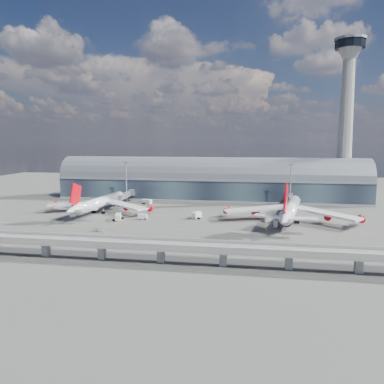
% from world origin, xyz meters
% --- Properties ---
extents(ground, '(500.00, 500.00, 0.00)m').
position_xyz_m(ground, '(0.00, 0.00, 0.00)').
color(ground, '#474744').
rests_on(ground, ground).
extents(taxi_lines, '(200.00, 80.12, 0.01)m').
position_xyz_m(taxi_lines, '(0.00, 22.11, 0.01)').
color(taxi_lines, gold).
rests_on(taxi_lines, ground).
extents(terminal, '(200.00, 30.00, 28.00)m').
position_xyz_m(terminal, '(0.00, 77.99, 11.34)').
color(terminal, '#202836').
rests_on(terminal, ground).
extents(control_tower, '(19.00, 19.00, 103.00)m').
position_xyz_m(control_tower, '(85.00, 83.00, 51.64)').
color(control_tower, gray).
rests_on(control_tower, ground).
extents(guideway, '(220.00, 8.50, 7.20)m').
position_xyz_m(guideway, '(-0.00, -55.00, 5.29)').
color(guideway, gray).
rests_on(guideway, ground).
extents(floodlight_mast_left, '(3.00, 0.70, 25.70)m').
position_xyz_m(floodlight_mast_left, '(-50.00, 55.00, 13.63)').
color(floodlight_mast_left, gray).
rests_on(floodlight_mast_left, ground).
extents(floodlight_mast_right, '(3.00, 0.70, 25.70)m').
position_xyz_m(floodlight_mast_right, '(50.00, 55.00, 13.63)').
color(floodlight_mast_right, gray).
rests_on(floodlight_mast_right, ground).
extents(airliner_left, '(60.43, 63.50, 19.34)m').
position_xyz_m(airliner_left, '(-53.40, 20.72, 5.53)').
color(airliner_left, white).
rests_on(airliner_left, ground).
extents(airliner_right, '(66.14, 69.20, 22.02)m').
position_xyz_m(airliner_right, '(46.53, 14.05, 5.71)').
color(airliner_right, white).
rests_on(airliner_right, ground).
extents(jet_bridge_left, '(4.40, 28.00, 7.25)m').
position_xyz_m(jet_bridge_left, '(-49.75, 53.12, 5.18)').
color(jet_bridge_left, gray).
rests_on(jet_bridge_left, ground).
extents(jet_bridge_right, '(4.40, 32.00, 7.25)m').
position_xyz_m(jet_bridge_right, '(50.34, 51.18, 5.18)').
color(jet_bridge_right, gray).
rests_on(jet_bridge_right, ground).
extents(service_truck_0, '(4.20, 7.75, 3.06)m').
position_xyz_m(service_truck_0, '(-36.56, 4.09, 1.58)').
color(service_truck_0, silver).
rests_on(service_truck_0, ground).
extents(service_truck_1, '(4.62, 2.40, 2.64)m').
position_xyz_m(service_truck_1, '(-25.23, 7.89, 1.33)').
color(service_truck_1, silver).
rests_on(service_truck_1, ground).
extents(service_truck_2, '(7.82, 4.93, 2.74)m').
position_xyz_m(service_truck_2, '(37.89, 12.79, 1.43)').
color(service_truck_2, silver).
rests_on(service_truck_2, ground).
extents(service_truck_3, '(2.47, 5.26, 2.47)m').
position_xyz_m(service_truck_3, '(39.08, 1.56, 1.26)').
color(service_truck_3, silver).
rests_on(service_truck_3, ground).
extents(service_truck_4, '(4.72, 6.19, 3.26)m').
position_xyz_m(service_truck_4, '(0.86, 14.49, 1.65)').
color(service_truck_4, silver).
rests_on(service_truck_4, ground).
extents(service_truck_5, '(6.43, 4.46, 2.91)m').
position_xyz_m(service_truck_5, '(-35.79, 51.75, 1.49)').
color(service_truck_5, silver).
rests_on(service_truck_5, ground).
extents(cargo_train_0, '(5.30, 3.08, 1.72)m').
position_xyz_m(cargo_train_0, '(-36.69, -19.21, 0.90)').
color(cargo_train_0, gray).
rests_on(cargo_train_0, ground).
extents(cargo_train_1, '(8.63, 4.42, 1.45)m').
position_xyz_m(cargo_train_1, '(15.54, -41.41, 0.76)').
color(cargo_train_1, gray).
rests_on(cargo_train_1, ground).
extents(cargo_train_2, '(6.92, 3.87, 1.54)m').
position_xyz_m(cargo_train_2, '(55.79, -34.22, 0.80)').
color(cargo_train_2, gray).
rests_on(cargo_train_2, ground).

